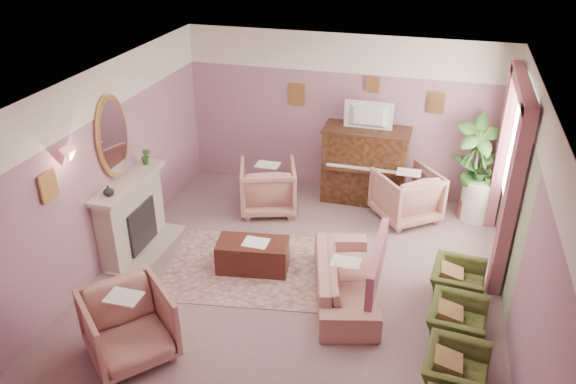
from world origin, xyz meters
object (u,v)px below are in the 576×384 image
(olive_chair_b, at_px, (456,368))
(piano, at_px, (365,166))
(olive_chair_c, at_px, (457,318))
(floral_armchair_right, at_px, (407,193))
(floral_armchair_front, at_px, (128,323))
(sofa, at_px, (345,272))
(olive_chair_d, at_px, (458,278))
(television, at_px, (368,114))
(side_table, at_px, (477,199))
(coffee_table, at_px, (253,256))
(floral_armchair_left, at_px, (268,185))

(olive_chair_b, bearing_deg, piano, 111.74)
(olive_chair_c, bearing_deg, floral_armchair_right, 107.05)
(floral_armchair_front, bearing_deg, olive_chair_c, 19.42)
(olive_chair_b, bearing_deg, sofa, 137.86)
(floral_armchair_front, xyz_separation_m, olive_chair_d, (3.60, 2.09, -0.14))
(television, height_order, sofa, television)
(television, xyz_separation_m, side_table, (1.89, -0.10, -1.25))
(floral_armchair_right, bearing_deg, sofa, -103.97)
(side_table, bearing_deg, coffee_table, -142.37)
(television, relative_size, floral_armchair_front, 0.85)
(piano, relative_size, sofa, 0.74)
(floral_armchair_right, bearing_deg, side_table, 15.44)
(television, distance_m, olive_chair_c, 3.81)
(piano, xyz_separation_m, coffee_table, (-1.18, -2.52, -0.43))
(floral_armchair_left, relative_size, floral_armchair_right, 1.00)
(olive_chair_d, bearing_deg, coffee_table, -178.24)
(sofa, bearing_deg, side_table, 57.10)
(television, bearing_deg, olive_chair_d, -55.73)
(floral_armchair_left, relative_size, side_table, 1.35)
(coffee_table, height_order, sofa, sofa)
(piano, relative_size, television, 1.75)
(sofa, distance_m, olive_chair_b, 1.93)
(side_table, bearing_deg, olive_chair_b, -93.88)
(sofa, bearing_deg, olive_chair_b, -42.14)
(television, distance_m, floral_armchair_right, 1.43)
(floral_armchair_left, distance_m, olive_chair_b, 4.52)
(coffee_table, height_order, floral_armchair_left, floral_armchair_left)
(sofa, bearing_deg, olive_chair_c, -18.37)
(floral_armchair_left, distance_m, olive_chair_c, 3.97)
(floral_armchair_left, height_order, olive_chair_d, floral_armchair_left)
(television, xyz_separation_m, olive_chair_d, (1.62, -2.38, -1.27))
(television, height_order, olive_chair_d, television)
(piano, relative_size, floral_armchair_left, 1.49)
(sofa, relative_size, side_table, 2.72)
(floral_armchair_left, xyz_separation_m, floral_armchair_right, (2.26, 0.34, 0.00))
(coffee_table, relative_size, side_table, 1.43)
(floral_armchair_front, height_order, olive_chair_d, floral_armchair_front)
(coffee_table, bearing_deg, television, 64.45)
(olive_chair_b, xyz_separation_m, olive_chair_c, (0.00, 0.82, 0.00))
(olive_chair_c, bearing_deg, floral_armchair_left, 141.84)
(floral_armchair_right, relative_size, side_table, 1.35)
(television, distance_m, floral_armchair_left, 2.02)
(sofa, bearing_deg, floral_armchair_left, 130.50)
(floral_armchair_front, xyz_separation_m, side_table, (3.87, 4.37, -0.12))
(floral_armchair_right, bearing_deg, olive_chair_c, -72.95)
(floral_armchair_right, xyz_separation_m, olive_chair_c, (0.86, -2.79, -0.14))
(sofa, relative_size, olive_chair_d, 2.51)
(floral_armchair_front, bearing_deg, olive_chair_b, 7.11)
(piano, bearing_deg, olive_chair_c, -63.47)
(television, xyz_separation_m, olive_chair_c, (1.62, -3.20, -1.27))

